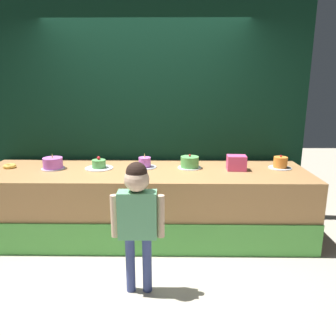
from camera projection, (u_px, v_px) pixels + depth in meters
ground_plane at (141, 255)px, 3.45m from camera, size 12.00×12.00×0.00m
stage_platform at (144, 203)px, 3.85m from camera, size 3.72×1.05×0.78m
curtain_backdrop at (147, 114)px, 4.21m from camera, size 4.01×0.08×2.73m
child_figure at (137, 210)px, 2.68m from camera, size 0.44×0.20×1.14m
pink_box at (236, 163)px, 3.75m from camera, size 0.22×0.17×0.17m
donut at (10, 166)px, 3.86m from camera, size 0.14×0.14×0.04m
cake_far_left at (53, 163)px, 3.80m from camera, size 0.27×0.27×0.19m
cake_left at (99, 165)px, 3.83m from camera, size 0.32×0.32×0.14m
cake_center at (145, 163)px, 3.87m from camera, size 0.28×0.28×0.17m
cake_right at (190, 163)px, 3.84m from camera, size 0.28×0.28×0.16m
cake_far_right at (280, 163)px, 3.83m from camera, size 0.27×0.27×0.16m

